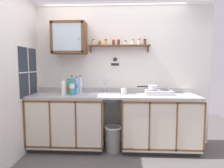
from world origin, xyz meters
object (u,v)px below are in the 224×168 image
Objects in this scene: sink at (104,95)px; bottle_water_clear_4 at (80,85)px; trash_bin at (113,138)px; warning_sign at (115,61)px; hot_plate_stove at (159,92)px; mug at (124,91)px; wall_cabinet at (69,38)px; bottle_detergent_teal_2 at (72,86)px; saucepan at (152,87)px; bottle_opaque_white_3 at (63,88)px; bottle_water_blue_0 at (77,86)px; bottle_soda_green_1 at (68,87)px.

bottle_water_clear_4 reaches higher than sink.
warning_sign is at bearing 86.96° from trash_bin.
mug is (-0.58, 0.02, 0.01)m from hot_plate_stove.
wall_cabinet reaches higher than bottle_water_clear_4.
warning_sign is at bearing 10.62° from wall_cabinet.
bottle_detergent_teal_2 is 0.57× the size of wall_cabinet.
saucepan is 1.47m from bottle_opaque_white_3.
trash_bin is at bearing -7.75° from bottle_water_blue_0.
bottle_detergent_teal_2 is at bearing -165.60° from sink.
bottle_water_clear_4 reaches higher than trash_bin.
warning_sign is (0.17, 0.26, 0.57)m from sink.
mug is 0.23× the size of wall_cabinet.
mug is (0.99, 0.13, -0.07)m from bottle_opaque_white_3.
hot_plate_stove is 0.75× the size of wall_cabinet.
bottle_opaque_white_3 is at bearing -176.05° from hot_plate_stove.
warning_sign is (0.84, 0.38, 0.44)m from bottle_opaque_white_3.
bottle_water_clear_4 is at bearing 162.40° from trash_bin.
bottle_soda_green_1 is 0.43× the size of wall_cabinet.
hot_plate_stove is 1.08m from trash_bin.
hot_plate_stove is at bearing 8.95° from trash_bin.
bottle_detergent_teal_2 reaches higher than mug.
warning_sign is (0.63, 0.31, 0.41)m from bottle_water_blue_0.
warning_sign is (-0.74, 0.27, 0.52)m from hot_plate_stove.
bottle_water_blue_0 is (-1.37, -0.04, 0.11)m from hot_plate_stove.
bottle_detergent_teal_2 is 0.86m from mug.
sink reaches higher than hot_plate_stove.
bottle_opaque_white_3 is at bearing -102.67° from wall_cabinet.
bottle_soda_green_1 is (-0.64, 0.06, 0.12)m from sink.
sink is 1.15m from wall_cabinet.
warning_sign is 1.34m from trash_bin.
warning_sign is (-0.63, 0.25, 0.44)m from saucepan.
sink is at bearing -179.19° from saucepan.
hot_plate_stove is at bearing 1.52° from bottle_water_blue_0.
saucepan is at bearing -0.41° from mug.
sink is at bearing 5.57° from bottle_water_blue_0.
bottle_water_blue_0 is 0.80m from mug.
bottle_water_blue_0 reaches higher than trash_bin.
trash_bin is at bearing -17.58° from wall_cabinet.
bottle_opaque_white_3 is at bearing -155.66° from warning_sign.
bottle_water_blue_0 reaches higher than mug.
bottle_soda_green_1 is 0.78× the size of bottle_water_clear_4.
bottle_opaque_white_3 reaches higher than trash_bin.
sink is 0.49m from bottle_water_blue_0.
bottle_detergent_teal_2 is 0.80× the size of trash_bin.
bottle_water_clear_4 is at bearing -2.96° from bottle_soda_green_1.
bottle_detergent_teal_2 is 0.21m from bottle_water_clear_4.
bottle_water_blue_0 is 0.73× the size of trash_bin.
bottle_opaque_white_3 reaches higher than mug.
trash_bin is at bearing -40.56° from sink.
wall_cabinet is at bearing 111.52° from bottle_detergent_teal_2.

